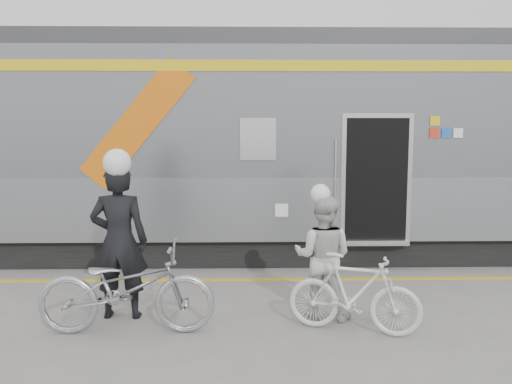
{
  "coord_description": "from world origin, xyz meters",
  "views": [
    {
      "loc": [
        -0.77,
        -6.34,
        2.51
      ],
      "look_at": [
        -0.61,
        1.6,
        1.5
      ],
      "focal_mm": 38.0,
      "sensor_mm": 36.0,
      "label": 1
    }
  ],
  "objects_px": {
    "bicycle_left": "(126,288)",
    "bicycle_right": "(354,293)",
    "man": "(119,241)",
    "woman": "(323,257)"
  },
  "relations": [
    {
      "from": "man",
      "to": "bicycle_left",
      "type": "xyz_separation_m",
      "value": [
        0.2,
        -0.55,
        -0.45
      ]
    },
    {
      "from": "man",
      "to": "bicycle_right",
      "type": "bearing_deg",
      "value": 168.09
    },
    {
      "from": "bicycle_right",
      "to": "woman",
      "type": "bearing_deg",
      "value": 48.15
    },
    {
      "from": "bicycle_left",
      "to": "bicycle_right",
      "type": "height_order",
      "value": "bicycle_left"
    },
    {
      "from": "man",
      "to": "bicycle_left",
      "type": "distance_m",
      "value": 0.74
    },
    {
      "from": "man",
      "to": "bicycle_left",
      "type": "height_order",
      "value": "man"
    },
    {
      "from": "man",
      "to": "woman",
      "type": "relative_size",
      "value": 1.26
    },
    {
      "from": "man",
      "to": "woman",
      "type": "height_order",
      "value": "man"
    },
    {
      "from": "man",
      "to": "bicycle_right",
      "type": "relative_size",
      "value": 1.25
    },
    {
      "from": "bicycle_left",
      "to": "woman",
      "type": "xyz_separation_m",
      "value": [
        2.43,
        0.51,
        0.25
      ]
    }
  ]
}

